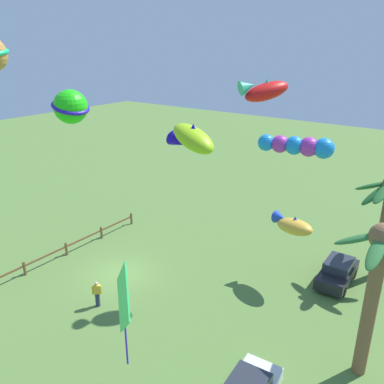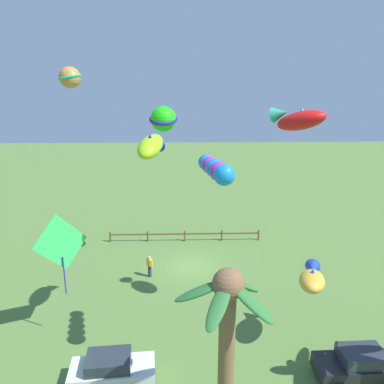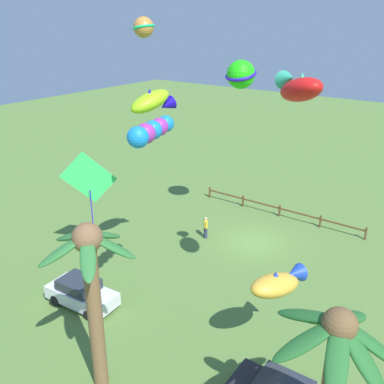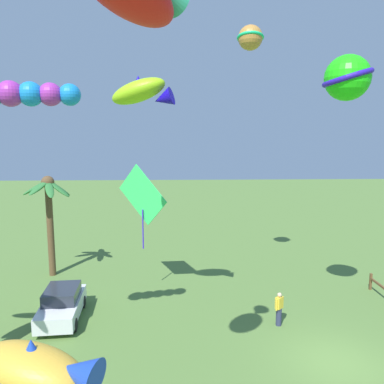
% 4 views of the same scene
% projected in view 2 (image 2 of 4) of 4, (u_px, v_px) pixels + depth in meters
% --- Properties ---
extents(ground_plane, '(120.00, 120.00, 0.00)m').
position_uv_depth(ground_plane, '(192.00, 266.00, 29.45)').
color(ground_plane, '#567A38').
extents(palm_tree_2, '(3.49, 3.70, 7.45)m').
position_uv_depth(palm_tree_2, '(227.00, 326.00, 13.82)').
color(palm_tree_2, brown).
rests_on(palm_tree_2, ground).
extents(rail_fence, '(13.09, 0.12, 0.95)m').
position_uv_depth(rail_fence, '(185.00, 235.00, 33.92)').
color(rail_fence, brown).
rests_on(rail_fence, ground).
extents(parked_car_0, '(3.94, 1.82, 1.51)m').
position_uv_depth(parked_car_0, '(358.00, 365.00, 18.25)').
color(parked_car_0, black).
rests_on(parked_car_0, ground).
extents(parked_car_1, '(4.02, 2.00, 1.51)m').
position_uv_depth(parked_car_1, '(112.00, 370.00, 17.94)').
color(parked_car_1, silver).
rests_on(parked_car_1, ground).
extents(spectator_0, '(0.43, 0.43, 1.59)m').
position_uv_depth(spectator_0, '(150.00, 266.00, 27.73)').
color(spectator_0, '#2D3351').
rests_on(spectator_0, ground).
extents(kite_tube_0, '(1.34, 3.14, 0.86)m').
position_uv_depth(kite_tube_0, '(216.00, 169.00, 16.13)').
color(kite_tube_0, '#1782DF').
extents(kite_ball_1, '(1.58, 1.57, 1.28)m').
position_uv_depth(kite_ball_1, '(70.00, 77.00, 23.21)').
color(kite_ball_1, '#BF8237').
extents(kite_fish_2, '(2.08, 3.10, 1.30)m').
position_uv_depth(kite_fish_2, '(312.00, 279.00, 19.82)').
color(kite_fish_2, gold).
extents(kite_fish_3, '(1.68, 2.83, 1.48)m').
position_uv_depth(kite_fish_3, '(151.00, 146.00, 19.27)').
color(kite_fish_3, '#98D319').
extents(kite_fish_4, '(3.02, 2.69, 1.55)m').
position_uv_depth(kite_fish_4, '(298.00, 119.00, 19.62)').
color(kite_fish_4, red).
extents(kite_ball_5, '(2.11, 2.09, 1.80)m').
position_uv_depth(kite_ball_5, '(163.00, 119.00, 26.93)').
color(kite_ball_5, '#1ED813').
extents(kite_diamond_6, '(2.01, 2.72, 4.64)m').
position_uv_depth(kite_diamond_6, '(61.00, 244.00, 20.04)').
color(kite_diamond_6, '#3CF06B').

